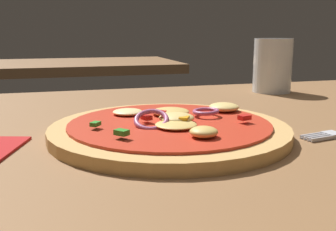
{
  "coord_description": "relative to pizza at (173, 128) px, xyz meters",
  "views": [
    {
      "loc": [
        -0.13,
        -0.41,
        0.15
      ],
      "look_at": [
        0.0,
        0.04,
        0.05
      ],
      "focal_mm": 42.75,
      "sensor_mm": 36.0,
      "label": 1
    }
  ],
  "objects": [
    {
      "name": "beer_glass",
      "position": [
        0.29,
        0.27,
        0.04
      ],
      "size": [
        0.07,
        0.07,
        0.1
      ],
      "color": "silver",
      "rests_on": "dining_table"
    },
    {
      "name": "pizza",
      "position": [
        0.0,
        0.0,
        0.0
      ],
      "size": [
        0.27,
        0.27,
        0.03
      ],
      "color": "tan",
      "rests_on": "dining_table"
    },
    {
      "name": "background_table",
      "position": [
        -0.06,
        1.18,
        -0.03
      ],
      "size": [
        0.81,
        0.46,
        0.03
      ],
      "color": "brown",
      "rests_on": "ground"
    },
    {
      "name": "dining_table",
      "position": [
        -0.0,
        -0.02,
        -0.03
      ],
      "size": [
        1.21,
        0.82,
        0.03
      ],
      "color": "brown",
      "rests_on": "ground"
    }
  ]
}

